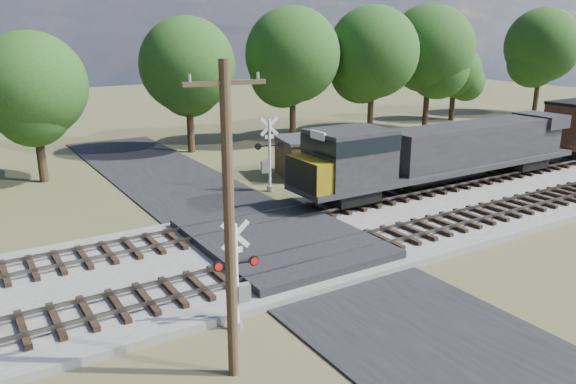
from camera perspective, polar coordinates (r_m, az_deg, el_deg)
ground at (r=25.21m, az=-0.29°, el=-5.97°), size 160.00×160.00×0.00m
ballast_bed at (r=31.58m, az=14.87°, el=-1.61°), size 140.00×10.00×0.30m
road at (r=25.19m, az=-0.29°, el=-5.89°), size 7.00×60.00×0.08m
crossing_panel at (r=25.49m, az=-0.88°, el=-4.96°), size 7.00×9.00×0.62m
track_near at (r=25.26m, az=8.18°, el=-5.09°), size 140.00×2.60×0.33m
track_far at (r=29.02m, az=1.86°, el=-2.08°), size 140.00×2.60×0.33m
crossing_signal_near at (r=18.42m, az=-5.00°, el=-9.40°), size 1.52×0.38×3.79m
crossing_signal_far at (r=33.77m, az=-2.03°, el=3.17°), size 1.83×0.51×4.57m
utility_pole at (r=14.91m, az=-6.01°, el=-2.81°), size 2.16×0.36×8.84m
equipment_shed at (r=37.57m, az=2.03°, el=3.63°), size 4.60×4.60×2.64m
treeline at (r=45.71m, az=-4.42°, el=13.22°), size 87.46×11.34×11.93m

